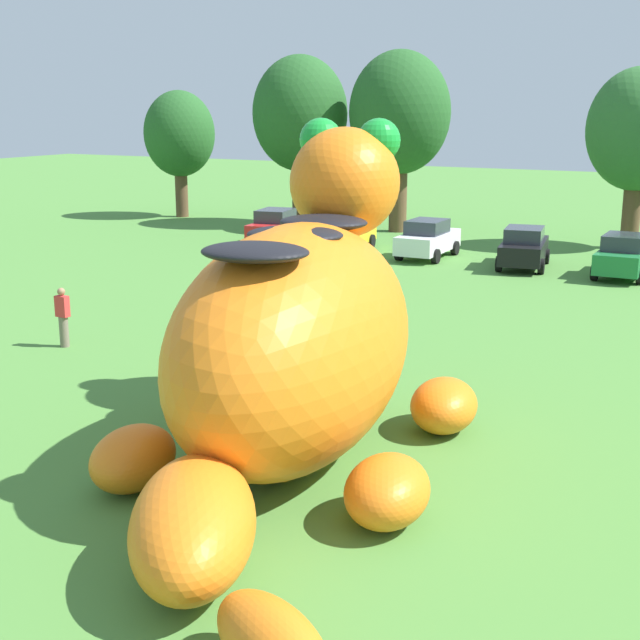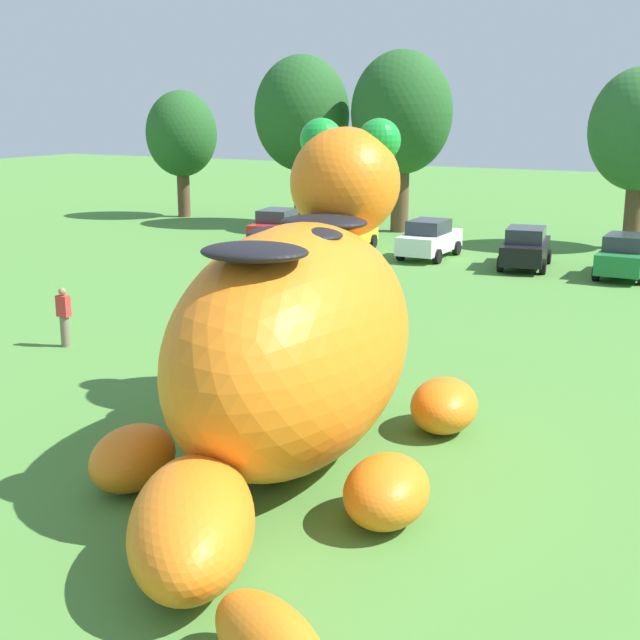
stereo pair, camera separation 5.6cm
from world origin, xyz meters
The scene contains 13 objects.
ground_plane centered at (0.00, 0.00, 0.00)m, with size 160.00×160.00×0.00m, color #4C8438.
giant_inflatable_creature centered at (0.23, 1.45, 2.35)m, with size 8.05×11.98×6.43m.
car_red centered at (-13.78, 24.38, 0.86)m, with size 2.43×4.32×1.72m.
car_yellow centered at (-9.89, 24.13, 0.86)m, with size 2.23×4.24×1.72m.
car_white centered at (-5.75, 24.10, 0.86)m, with size 1.96×4.11×1.72m.
car_black centered at (-1.30, 23.70, 0.86)m, with size 2.42×4.32×1.72m.
car_green centered at (2.76, 23.54, 0.86)m, with size 1.94×4.10×1.72m.
tree_far_left centered at (-24.35, 30.95, 4.92)m, with size 4.24×4.24×7.52m.
tree_left centered at (-16.10, 31.00, 6.13)m, with size 5.28×5.28×9.37m.
tree_mid_left centered at (-10.22, 31.21, 6.20)m, with size 5.34×5.34×9.49m.
tree_centre_left centered at (1.80, 31.14, 5.51)m, with size 4.75×4.75×8.42m.
spectator_near_inflatable centered at (-9.50, 16.20, 0.85)m, with size 0.38×0.26×1.71m.
spectator_mid_field centered at (-9.53, 5.35, 0.85)m, with size 0.38×0.26×1.71m.
Camera 1 is at (8.14, -12.56, 6.73)m, focal length 49.25 mm.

